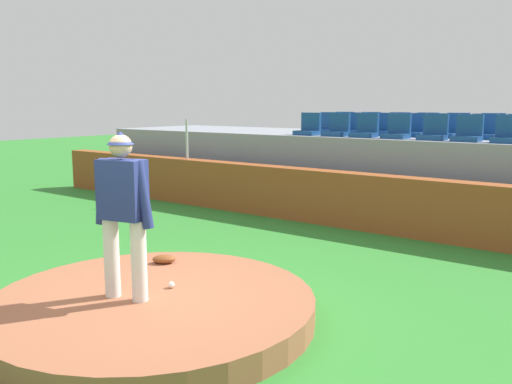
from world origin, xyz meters
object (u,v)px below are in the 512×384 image
object	(u,v)px
stadium_chair_14	(343,126)
stadium_chair_17	(426,128)
pitcher	(123,204)
fielding_glove	(164,259)
stadium_chair_9	(383,128)
stadium_chair_0	(309,128)
stadium_chair_8	(354,128)
stadium_chair_19	(491,130)
stadium_chair_2	(365,130)
stadium_chair_5	(468,133)
stadium_chair_7	(328,127)
stadium_chair_10	(413,129)
stadium_chair_15	(369,126)
stadium_chair_6	(508,134)
baseball	(171,285)
stadium_chair_16	(398,127)
stadium_chair_1	(337,129)
stadium_chair_11	(445,130)
stadium_chair_4	(434,132)
stadium_chair_3	(397,131)
stadium_chair_18	(457,129)
stadium_chair_12	(483,131)

from	to	relation	value
stadium_chair_14	stadium_chair_17	size ratio (longest dim) A/B	1.00
pitcher	stadium_chair_17	world-z (taller)	stadium_chair_17
fielding_glove	stadium_chair_9	xyz separation A→B (m)	(0.12, 6.59, 1.48)
pitcher	stadium_chair_17	distance (m)	8.59
stadium_chair_0	stadium_chair_14	bearing A→B (deg)	-89.64
stadium_chair_8	stadium_chair_19	size ratio (longest dim) A/B	1.00
stadium_chair_2	stadium_chair_5	size ratio (longest dim) A/B	1.00
stadium_chair_7	stadium_chair_9	world-z (taller)	same
stadium_chair_0	stadium_chair_10	xyz separation A→B (m)	(2.12, 0.80, 0.00)
fielding_glove	stadium_chair_0	world-z (taller)	stadium_chair_0
stadium_chair_14	stadium_chair_15	xyz separation A→B (m)	(0.72, -0.01, 0.00)
stadium_chair_19	fielding_glove	bearing A→B (deg)	73.60
fielding_glove	stadium_chair_6	size ratio (longest dim) A/B	0.60
baseball	stadium_chair_14	world-z (taller)	stadium_chair_14
stadium_chair_6	stadium_chair_16	size ratio (longest dim) A/B	1.00
baseball	stadium_chair_15	world-z (taller)	stadium_chair_15
stadium_chair_15	stadium_chair_16	bearing A→B (deg)	-179.78
stadium_chair_6	stadium_chair_8	bearing A→B (deg)	-13.93
stadium_chair_1	stadium_chair_11	xyz separation A→B (m)	(2.08, 0.81, 0.00)
stadium_chair_2	stadium_chair_15	xyz separation A→B (m)	(-0.69, 1.66, 0.00)
baseball	stadium_chair_15	size ratio (longest dim) A/B	0.15
stadium_chair_5	stadium_chair_16	world-z (taller)	same
fielding_glove	stadium_chair_4	xyz separation A→B (m)	(1.52, 5.75, 1.48)
stadium_chair_3	stadium_chair_11	bearing A→B (deg)	-131.56
stadium_chair_3	stadium_chair_10	distance (m)	0.80
stadium_chair_9	pitcher	bearing A→B (deg)	93.74
stadium_chair_3	stadium_chair_18	bearing A→B (deg)	-112.60
stadium_chair_7	stadium_chair_10	size ratio (longest dim) A/B	1.00
stadium_chair_1	stadium_chair_12	world-z (taller)	same
stadium_chair_0	stadium_chair_9	bearing A→B (deg)	-149.80
stadium_chair_4	stadium_chair_9	world-z (taller)	same
stadium_chair_5	stadium_chair_18	distance (m)	1.82
stadium_chair_18	fielding_glove	bearing A→B (deg)	78.81
fielding_glove	stadium_chair_19	distance (m)	7.89
stadium_chair_14	stadium_chair_3	bearing A→B (deg)	141.66
stadium_chair_14	stadium_chair_18	size ratio (longest dim) A/B	1.00
stadium_chair_4	stadium_chair_10	size ratio (longest dim) A/B	1.00
baseball	stadium_chair_0	size ratio (longest dim) A/B	0.15
stadium_chair_2	stadium_chair_3	xyz separation A→B (m)	(0.70, 0.01, 0.00)
stadium_chair_11	stadium_chair_17	world-z (taller)	same
fielding_glove	baseball	bearing A→B (deg)	101.58
stadium_chair_4	stadium_chair_17	xyz separation A→B (m)	(-0.74, 1.68, 0.00)
stadium_chair_10	stadium_chair_1	bearing A→B (deg)	29.87
stadium_chair_7	stadium_chair_8	distance (m)	0.72
pitcher	stadium_chair_6	bearing A→B (deg)	58.08
stadium_chair_18	stadium_chair_0	bearing A→B (deg)	30.90
stadium_chair_14	stadium_chair_2	bearing A→B (deg)	130.05
stadium_chair_12	stadium_chair_18	size ratio (longest dim) A/B	1.00
stadium_chair_3	stadium_chair_10	world-z (taller)	same
stadium_chair_7	stadium_chair_15	xyz separation A→B (m)	(0.69, 0.80, 0.00)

